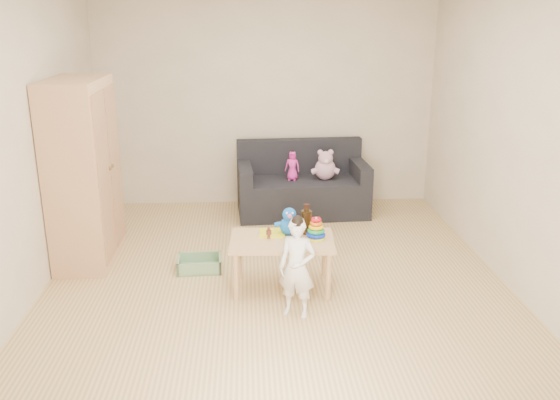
{
  "coord_description": "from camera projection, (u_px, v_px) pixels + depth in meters",
  "views": [
    {
      "loc": [
        -0.24,
        -4.82,
        2.27
      ],
      "look_at": [
        0.05,
        0.25,
        0.65
      ],
      "focal_mm": 38.0,
      "sensor_mm": 36.0,
      "label": 1
    }
  ],
  "objects": [
    {
      "name": "room",
      "position": [
        276.0,
        134.0,
        4.89
      ],
      "size": [
        4.5,
        4.5,
        4.5
      ],
      "color": "tan",
      "rests_on": "ground"
    },
    {
      "name": "play_table",
      "position": [
        282.0,
        264.0,
        5.02
      ],
      "size": [
        0.89,
        0.59,
        0.45
      ],
      "primitive_type": "cube",
      "rotation": [
        0.0,
        0.0,
        -0.05
      ],
      "color": "tan",
      "rests_on": "ground"
    },
    {
      "name": "toddler",
      "position": [
        297.0,
        269.0,
        4.53
      ],
      "size": [
        0.34,
        0.29,
        0.78
      ],
      "primitive_type": "imported",
      "rotation": [
        0.0,
        0.0,
        -0.39
      ],
      "color": "white",
      "rests_on": "ground"
    },
    {
      "name": "yellow_book",
      "position": [
        272.0,
        233.0,
        5.06
      ],
      "size": [
        0.23,
        0.23,
        0.02
      ],
      "primitive_type": "cube",
      "rotation": [
        0.0,
        0.0,
        -0.06
      ],
      "color": "yellow",
      "rests_on": "play_table"
    },
    {
      "name": "pink_bear",
      "position": [
        325.0,
        167.0,
        6.8
      ],
      "size": [
        0.3,
        0.27,
        0.3
      ],
      "primitive_type": null,
      "rotation": [
        0.0,
        0.0,
        -0.22
      ],
      "color": "#CB95B3",
      "rests_on": "sofa"
    },
    {
      "name": "doll",
      "position": [
        292.0,
        166.0,
        6.77
      ],
      "size": [
        0.19,
        0.15,
        0.33
      ],
      "primitive_type": "imported",
      "rotation": [
        0.0,
        0.0,
        -0.28
      ],
      "color": "#EF2CAC",
      "rests_on": "sofa"
    },
    {
      "name": "storage_bin",
      "position": [
        200.0,
        264.0,
        5.44
      ],
      "size": [
        0.41,
        0.32,
        0.12
      ],
      "primitive_type": null,
      "rotation": [
        0.0,
        0.0,
        0.05
      ],
      "color": "gray",
      "rests_on": "ground"
    },
    {
      "name": "sofa",
      "position": [
        302.0,
        196.0,
        6.93
      ],
      "size": [
        1.52,
        0.82,
        0.42
      ],
      "primitive_type": "cube",
      "rotation": [
        0.0,
        0.0,
        0.05
      ],
      "color": "black",
      "rests_on": "ground"
    },
    {
      "name": "brown_bottle",
      "position": [
        306.0,
        221.0,
        5.05
      ],
      "size": [
        0.09,
        0.09,
        0.26
      ],
      "color": "black",
      "rests_on": "play_table"
    },
    {
      "name": "blue_plush",
      "position": [
        289.0,
        221.0,
        5.02
      ],
      "size": [
        0.24,
        0.21,
        0.25
      ],
      "primitive_type": null,
      "rotation": [
        0.0,
        0.0,
        -0.25
      ],
      "color": "blue",
      "rests_on": "play_table"
    },
    {
      "name": "wooden_figure",
      "position": [
        269.0,
        233.0,
        4.94
      ],
      "size": [
        0.04,
        0.04,
        0.1
      ],
      "primitive_type": null,
      "rotation": [
        0.0,
        0.0,
        0.04
      ],
      "color": "#5B261C",
      "rests_on": "play_table"
    },
    {
      "name": "ring_stacker",
      "position": [
        316.0,
        230.0,
        4.94
      ],
      "size": [
        0.16,
        0.16,
        0.19
      ],
      "color": "#F6FF0D",
      "rests_on": "play_table"
    },
    {
      "name": "wardrobe",
      "position": [
        83.0,
        172.0,
        5.46
      ],
      "size": [
        0.47,
        0.95,
        1.71
      ],
      "primitive_type": "cube",
      "color": "tan",
      "rests_on": "ground"
    }
  ]
}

